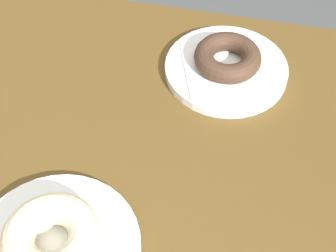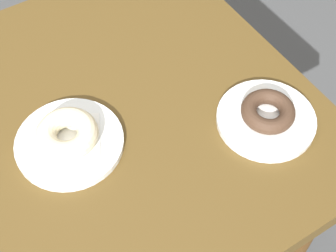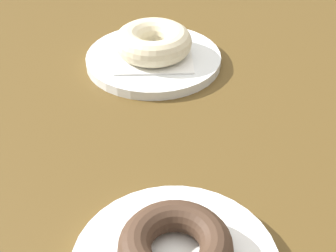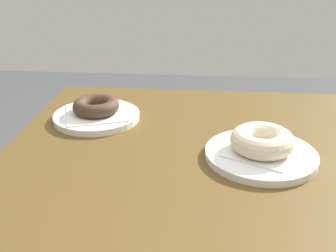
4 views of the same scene
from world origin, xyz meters
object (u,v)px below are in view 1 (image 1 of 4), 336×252
Objects in this scene: plate_sugar_ring at (56,249)px; donut_chocolate_ring at (228,57)px; donut_sugar_ring at (52,237)px; plate_chocolate_ring at (226,69)px.

donut_chocolate_ring is (-0.35, 0.16, 0.03)m from plate_sugar_ring.
donut_sugar_ring reaches higher than plate_sugar_ring.
plate_chocolate_ring is (-0.35, 0.16, 0.00)m from plate_sugar_ring.
donut_chocolate_ring is at bearing 155.99° from donut_sugar_ring.
donut_chocolate_ring reaches higher than plate_sugar_ring.
plate_sugar_ring is at bearing 0.00° from donut_sugar_ring.
plate_sugar_ring is at bearing -24.01° from plate_chocolate_ring.
donut_sugar_ring is 0.39m from plate_chocolate_ring.
plate_sugar_ring is 1.06× the size of plate_chocolate_ring.
plate_chocolate_ring is 0.03m from donut_chocolate_ring.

